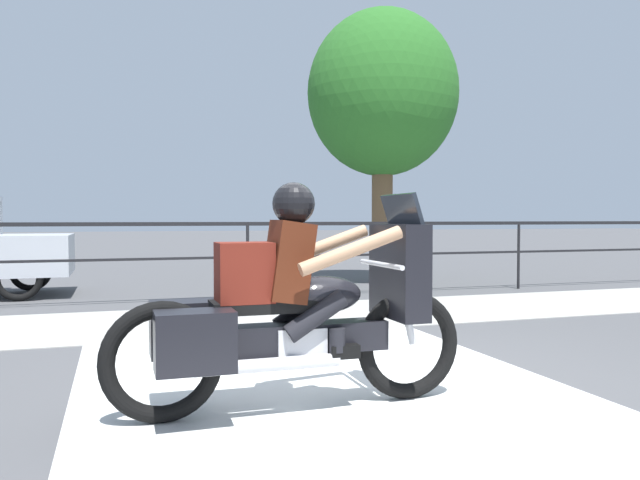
# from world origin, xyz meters

# --- Properties ---
(ground_plane) EXTENTS (120.00, 120.00, 0.00)m
(ground_plane) POSITION_xyz_m (0.00, 0.00, 0.00)
(ground_plane) COLOR #4C4C4F
(sidewalk_band) EXTENTS (44.00, 2.40, 0.01)m
(sidewalk_band) POSITION_xyz_m (0.00, 3.40, 0.01)
(sidewalk_band) COLOR #A8A59E
(sidewalk_band) RESTS_ON ground
(crosswalk_band) EXTENTS (3.68, 6.00, 0.01)m
(crosswalk_band) POSITION_xyz_m (-0.50, -0.20, 0.00)
(crosswalk_band) COLOR silver
(crosswalk_band) RESTS_ON ground
(fence_railing) EXTENTS (36.00, 0.05, 1.25)m
(fence_railing) POSITION_xyz_m (0.00, 5.25, 0.98)
(fence_railing) COLOR black
(fence_railing) RESTS_ON ground
(motorcycle) EXTENTS (2.53, 0.76, 1.56)m
(motorcycle) POSITION_xyz_m (-0.86, -0.51, 0.71)
(motorcycle) COLOR black
(motorcycle) RESTS_ON ground
(tree_behind_sign) EXTENTS (3.00, 3.00, 5.47)m
(tree_behind_sign) POSITION_xyz_m (3.10, 6.96, 3.77)
(tree_behind_sign) COLOR brown
(tree_behind_sign) RESTS_ON ground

